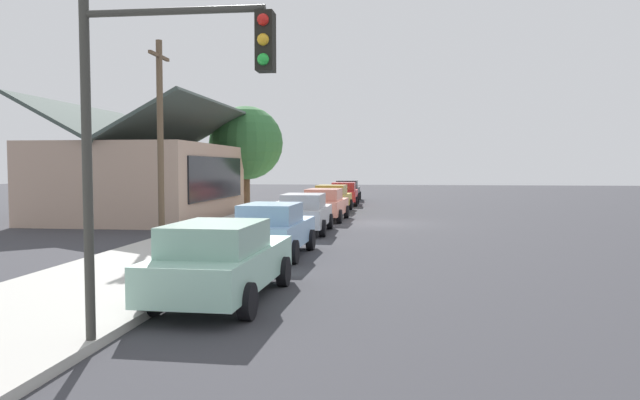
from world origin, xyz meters
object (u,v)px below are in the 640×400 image
Objects in this scene: car_mustard at (332,198)px; traffic_light_main at (157,107)px; car_cherry at (344,194)px; utility_pole_wooden at (160,134)px; car_coral at (325,204)px; car_charcoal at (347,190)px; car_seafoam at (222,260)px; car_skyblue at (274,229)px; shade_tree at (246,143)px; fire_hydrant_red at (309,204)px; car_silver at (305,213)px.

traffic_light_main is (-26.90, -0.33, 2.68)m from car_mustard.
car_cherry is 19.86m from utility_pole_wooden.
car_coral is 1.03× the size of car_charcoal.
car_charcoal is at bearing 1.98° from car_seafoam.
car_skyblue is 0.69× the size of shade_tree.
traffic_light_main is 15.04m from utility_pole_wooden.
car_seafoam is 1.03× the size of car_coral.
car_charcoal reaches higher than fire_hydrant_red.
car_seafoam and car_cherry have the same top height.
car_coral is at bearing -2.53° from car_silver.
car_seafoam is at bearing -177.35° from car_mustard.
car_seafoam is 12.12m from car_silver.
car_seafoam is at bearing -166.86° from shade_tree.
fire_hydrant_red is at bearing 5.50° from car_seafoam.
car_mustard is at bearing 0.70° from traffic_light_main.
car_mustard reaches higher than fire_hydrant_red.
car_mustard is (11.45, 0.06, 0.00)m from car_silver.
car_skyblue is 0.96× the size of car_cherry.
car_charcoal is 0.61× the size of utility_pole_wooden.
traffic_light_main reaches higher than car_silver.
car_seafoam and car_silver have the same top height.
car_mustard is 0.97× the size of car_charcoal.
utility_pole_wooden reaches higher than car_coral.
shade_tree is (7.14, 5.79, 3.32)m from car_coral.
traffic_light_main is at bearing -177.24° from car_mustard.
car_charcoal is 12.27m from shade_tree.
car_skyblue and car_silver have the same top height.
car_skyblue is at bearing -175.32° from fire_hydrant_red.
car_mustard is at bearing 176.60° from car_cherry.
utility_pole_wooden is at bearing 162.31° from car_cherry.
car_cherry is 0.89× the size of traffic_light_main.
shade_tree is 28.66m from traffic_light_main.
car_seafoam is 1.08× the size of car_skyblue.
traffic_light_main is 0.69× the size of utility_pole_wooden.
car_silver is 0.71× the size of shade_tree.
car_coral is at bearing -38.67° from utility_pole_wooden.
car_coral is 0.63× the size of utility_pole_wooden.
car_cherry is 6.51× the size of fire_hydrant_red.
car_skyblue is at bearing -131.31° from utility_pole_wooden.
car_seafoam is 1.04× the size of car_cherry.
car_skyblue and car_cherry have the same top height.
car_silver is at bearing -172.73° from fire_hydrant_red.
fire_hydrant_red is at bearing 165.03° from car_cherry.
car_mustard is at bearing 2.18° from car_seafoam.
shade_tree is 9.08× the size of fire_hydrant_red.
car_cherry is at bearing -1.01° from car_silver.
car_cherry is 5.75m from car_charcoal.
fire_hydrant_red is at bearing 3.60° from traffic_light_main.
car_seafoam is 25.60m from shade_tree.
traffic_light_main is (-3.33, -0.08, 2.67)m from car_seafoam.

